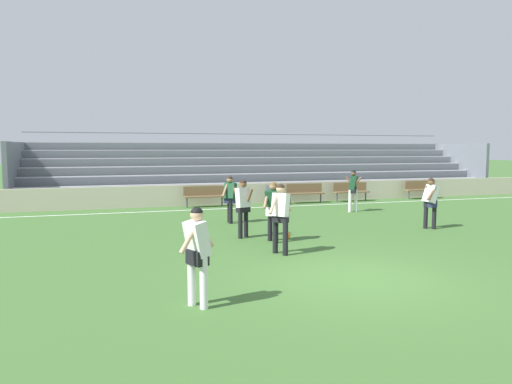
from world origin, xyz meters
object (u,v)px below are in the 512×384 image
(player_dark_pressing_high, at_px, (273,206))
(soccer_ball, at_px, (286,235))
(player_dark_on_ball, at_px, (230,195))
(player_white_deep_cover, at_px, (431,199))
(bench_near_wall_gap, at_px, (305,191))
(bench_far_right, at_px, (204,194))
(player_white_overlapping, at_px, (280,212))
(trash_bin, at_px, (272,195))
(bench_near_bin, at_px, (421,188))
(bleacher_stand, at_px, (270,168))
(bench_far_left, at_px, (351,190))
(player_dark_wide_right, at_px, (353,187))
(player_white_dropping_back, at_px, (197,248))
(player_white_challenging, at_px, (243,203))

(player_dark_pressing_high, relative_size, soccer_ball, 7.47)
(player_dark_on_ball, height_order, soccer_ball, player_dark_on_ball)
(player_white_deep_cover, bearing_deg, bench_near_wall_gap, 97.21)
(bench_far_right, height_order, player_dark_on_ball, player_dark_on_ball)
(player_white_overlapping, bearing_deg, player_dark_on_ball, 89.98)
(trash_bin, bearing_deg, player_white_overlapping, -108.21)
(player_white_overlapping, distance_m, player_dark_on_ball, 4.93)
(bench_near_bin, bearing_deg, bleacher_stand, 151.32)
(bench_far_left, xyz_separation_m, player_dark_pressing_high, (-6.90, -8.14, 0.43))
(bench_far_left, xyz_separation_m, player_dark_wide_right, (-1.77, -3.38, 0.46))
(bleacher_stand, relative_size, player_dark_wide_right, 14.87)
(bench_near_bin, xyz_separation_m, player_white_dropping_back, (-13.85, -12.72, 0.41))
(trash_bin, distance_m, player_white_dropping_back, 13.65)
(player_dark_wide_right, bearing_deg, trash_bin, 127.96)
(player_dark_pressing_high, bearing_deg, player_dark_wide_right, 42.88)
(player_dark_wide_right, bearing_deg, player_white_deep_cover, -85.57)
(bench_near_wall_gap, height_order, bench_far_left, same)
(bleacher_stand, height_order, player_dark_wide_right, bleacher_stand)
(bench_near_wall_gap, distance_m, player_dark_on_ball, 6.73)
(player_white_challenging, xyz_separation_m, player_dark_pressing_high, (0.61, -0.82, -0.01))
(bench_far_right, height_order, trash_bin, trash_bin)
(player_white_challenging, xyz_separation_m, player_white_dropping_back, (-2.30, -5.40, -0.03))
(bench_far_left, relative_size, player_white_challenging, 1.08)
(bench_near_wall_gap, height_order, player_dark_wide_right, player_dark_wide_right)
(bench_far_left, bearing_deg, player_dark_on_ball, -147.08)
(player_white_deep_cover, bearing_deg, bleacher_stand, 97.06)
(bench_far_left, bearing_deg, soccer_ball, -128.98)
(player_white_deep_cover, bearing_deg, player_white_dropping_back, -148.99)
(player_white_dropping_back, distance_m, player_white_deep_cover, 9.77)
(bench_far_right, bearing_deg, player_white_deep_cover, -53.13)
(bleacher_stand, height_order, bench_far_right, bleacher_stand)
(player_white_challenging, bearing_deg, player_white_overlapping, -83.03)
(player_dark_wide_right, distance_m, player_white_deep_cover, 4.32)
(player_dark_pressing_high, relative_size, player_white_deep_cover, 1.01)
(player_white_challenging, relative_size, player_dark_on_ball, 1.03)
(bench_far_left, height_order, player_dark_on_ball, player_dark_on_ball)
(bench_far_left, bearing_deg, bench_near_bin, 0.00)
(trash_bin, xyz_separation_m, player_white_deep_cover, (2.73, -7.38, 0.51))
(bench_far_right, bearing_deg, bench_near_wall_gap, 0.00)
(bench_far_left, height_order, player_white_dropping_back, player_white_dropping_back)
(bench_far_left, height_order, soccer_ball, bench_far_left)
(player_white_challenging, height_order, player_dark_pressing_high, player_white_challenging)
(bench_near_bin, distance_m, player_white_overlapping, 14.82)
(bench_near_bin, bearing_deg, bench_far_right, 180.00)
(player_white_challenging, bearing_deg, player_white_deep_cover, -3.42)
(bench_near_bin, relative_size, player_dark_wide_right, 1.07)
(bench_near_bin, height_order, player_dark_wide_right, player_dark_wide_right)
(player_dark_on_ball, bearing_deg, bench_far_left, 32.92)
(player_dark_pressing_high, height_order, player_white_overlapping, player_white_overlapping)
(bench_far_right, bearing_deg, bench_near_bin, 0.00)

